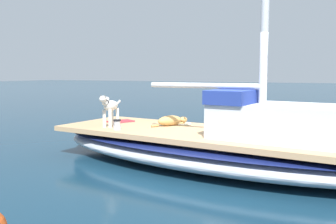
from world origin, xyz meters
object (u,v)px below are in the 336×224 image
(deck_winch, at_px, (117,125))
(deck_towel, at_px, (121,121))
(sailboat_main, at_px, (215,149))
(dog_tan, at_px, (171,121))
(dog_white, at_px, (110,107))
(coiled_rope, at_px, (184,124))

(deck_winch, height_order, deck_towel, deck_winch)
(sailboat_main, relative_size, deck_towel, 13.33)
(sailboat_main, height_order, deck_winch, deck_winch)
(deck_towel, bearing_deg, dog_tan, 90.29)
(sailboat_main, relative_size, dog_white, 7.97)
(dog_white, height_order, dog_tan, dog_white)
(sailboat_main, relative_size, deck_winch, 35.56)
(dog_tan, distance_m, coiled_rope, 0.30)
(dog_tan, relative_size, deck_winch, 4.15)
(coiled_rope, distance_m, deck_towel, 1.53)
(deck_towel, bearing_deg, coiled_rope, 96.89)
(sailboat_main, bearing_deg, deck_winch, -74.77)
(deck_winch, bearing_deg, dog_white, -128.24)
(dog_tan, bearing_deg, deck_winch, -36.17)
(sailboat_main, xyz_separation_m, dog_tan, (-0.49, -1.15, 0.43))
(dog_tan, distance_m, deck_towel, 1.30)
(dog_white, distance_m, coiled_rope, 1.65)
(deck_winch, relative_size, deck_towel, 0.38)
(sailboat_main, xyz_separation_m, deck_winch, (0.51, -1.89, 0.42))
(deck_winch, bearing_deg, coiled_rope, 140.86)
(sailboat_main, height_order, coiled_rope, coiled_rope)
(deck_winch, xyz_separation_m, coiled_rope, (-1.18, 0.96, -0.08))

